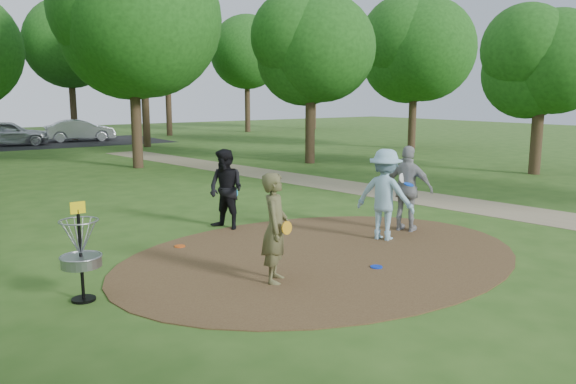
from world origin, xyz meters
TOP-DOWN VIEW (x-y plane):
  - ground at (0.00, 0.00)m, footprint 100.00×100.00m
  - dirt_clearing at (0.00, 0.00)m, footprint 8.40×8.40m
  - footpath at (6.50, 2.00)m, footprint 7.55×39.89m
  - parking_lot at (2.00, 30.00)m, footprint 14.00×8.00m
  - player_observer_with_disc at (-1.62, -0.70)m, footprint 0.78×0.80m
  - player_throwing_with_disc at (1.86, 0.23)m, footprint 1.44×1.46m
  - player_walking_with_disc at (-0.42, 3.08)m, footprint 0.97×1.09m
  - player_waiting_with_disc at (2.82, 0.46)m, footprint 0.91×1.25m
  - disc_ground_blue at (0.28, -1.16)m, footprint 0.22×0.22m
  - disc_ground_red at (-2.01, 2.22)m, footprint 0.22×0.22m
  - car_left at (-0.64, 29.46)m, footprint 4.84×2.60m
  - car_right at (3.91, 30.47)m, footprint 4.60×2.15m
  - disc_golf_basket at (-4.50, 0.30)m, footprint 0.63×0.63m
  - tree_ring at (0.86, 9.10)m, footprint 37.59×45.74m

SIDE VIEW (x-z plane):
  - ground at x=0.00m, z-range 0.00..0.00m
  - parking_lot at x=2.00m, z-range 0.00..0.01m
  - footpath at x=6.50m, z-range 0.00..0.01m
  - dirt_clearing at x=0.00m, z-range 0.00..0.02m
  - disc_ground_blue at x=0.28m, z-range 0.02..0.04m
  - disc_ground_red at x=-2.01m, z-range 0.02..0.04m
  - car_right at x=3.91m, z-range 0.00..1.46m
  - car_left at x=-0.64m, z-range 0.00..1.56m
  - disc_golf_basket at x=-4.50m, z-range 0.10..1.64m
  - player_observer_with_disc at x=-1.62m, z-range 0.00..1.86m
  - player_walking_with_disc at x=-0.42m, z-range 0.00..1.87m
  - player_throwing_with_disc at x=1.86m, z-range 0.00..1.97m
  - player_waiting_with_disc at x=2.82m, z-range 0.00..1.97m
  - tree_ring at x=0.86m, z-range 0.71..9.85m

